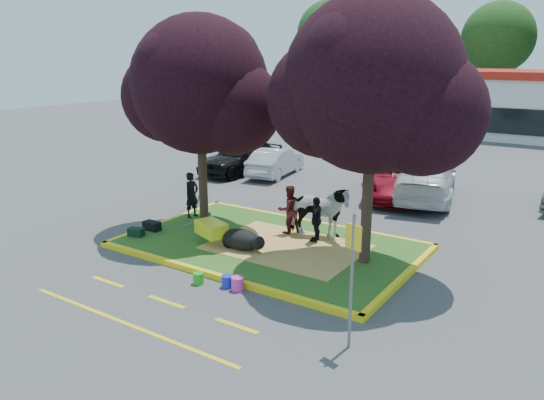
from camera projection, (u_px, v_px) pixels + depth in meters
The scene contains 31 objects.
ground at pixel (269, 248), 15.43m from camera, with size 90.00×90.00×0.00m, color #424244.
median_island at pixel (269, 245), 15.41m from camera, with size 8.00×5.00×0.15m, color #25581B.
curb_near at pixel (212, 275), 13.34m from camera, with size 8.30×0.16×0.15m, color yellow.
curb_far at pixel (313, 223), 17.49m from camera, with size 8.30×0.16×0.15m, color yellow.
curb_left at pixel (167, 222), 17.59m from camera, with size 0.16×5.30×0.15m, color yellow.
curb_right at pixel (405, 277), 13.24m from camera, with size 0.16×5.30×0.15m, color yellow.
straw_bedding at pixel (287, 247), 15.07m from camera, with size 4.20×3.00×0.01m, color #DDAC5B.
tree_purple_left at pixel (200, 91), 16.06m from camera, with size 5.06×4.20×6.51m.
tree_purple_right at pixel (373, 92), 12.81m from camera, with size 5.30×4.40×6.82m.
fire_lane_stripe_a at pixel (108, 282), 13.12m from camera, with size 1.10×0.12×0.01m, color yellow.
fire_lane_stripe_b at pixel (167, 302), 12.06m from camera, with size 1.10×0.12×0.01m, color yellow.
fire_lane_stripe_c at pixel (237, 326), 10.99m from camera, with size 1.10×0.12×0.01m, color yellow.
fire_lane_long at pixel (126, 323), 11.09m from camera, with size 6.00×0.10×0.01m, color yellow.
retail_building at pixel (520, 103), 36.26m from camera, with size 20.40×8.40×4.40m.
treeline at pixel (539, 25), 42.96m from camera, with size 46.58×7.80×14.63m.
cow at pixel (318, 212), 15.61m from camera, with size 0.87×1.91×1.61m, color white.
calf at pixel (241, 239), 14.87m from camera, with size 1.30×0.74×0.56m, color black.
handler at pixel (192, 195), 17.71m from camera, with size 0.55×0.36×1.52m, color black.
visitor_a at pixel (289, 210), 16.07m from camera, with size 0.73×0.57×1.50m, color #4C1518.
visitor_b at pixel (316, 219), 15.36m from camera, with size 0.79×0.33×1.35m, color black.
wheelbarrow at pixel (212, 229), 15.18m from camera, with size 1.77×0.90×0.67m.
gear_bag_dark at pixel (152, 226), 16.49m from camera, with size 0.55×0.30×0.28m, color black.
gear_bag_green at pixel (136, 232), 15.97m from camera, with size 0.45×0.28×0.24m, color black.
sign_post at pixel (352, 267), 9.76m from camera, with size 0.37×0.14×2.67m.
bucket_green at pixel (198, 278), 12.98m from camera, with size 0.27×0.27×0.28m, color green.
bucket_pink at pixel (238, 284), 12.62m from camera, with size 0.31×0.31×0.33m, color #F336A8.
bucket_blue at pixel (227, 281), 12.79m from camera, with size 0.28×0.28×0.30m, color #1B27DE.
car_black at pixel (242, 156), 25.01m from camera, with size 1.87×4.66×1.59m, color black.
car_silver at pixel (276, 162), 24.53m from camera, with size 1.36×3.91×1.29m, color #ACAFB5.
car_red at pixel (395, 178), 20.91m from camera, with size 2.44×5.29×1.47m, color maroon.
car_white at pixel (425, 180), 20.41m from camera, with size 2.19×5.38×1.56m, color silver.
Camera 1 is at (8.08, -12.05, 5.44)m, focal length 35.00 mm.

